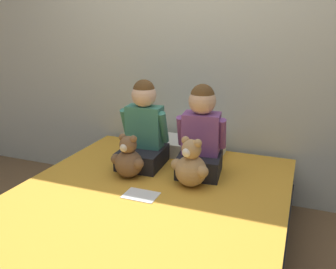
# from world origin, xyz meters

# --- Properties ---
(ground_plane) EXTENTS (14.00, 14.00, 0.00)m
(ground_plane) POSITION_xyz_m (0.00, 0.00, 0.00)
(ground_plane) COLOR brown
(wall_behind_bed) EXTENTS (8.00, 0.06, 2.50)m
(wall_behind_bed) POSITION_xyz_m (0.00, 1.08, 1.25)
(wall_behind_bed) COLOR beige
(wall_behind_bed) RESTS_ON ground_plane
(bed) EXTENTS (1.69, 2.01, 0.42)m
(bed) POSITION_xyz_m (0.00, 0.00, 0.21)
(bed) COLOR #2D2D33
(bed) RESTS_ON ground_plane
(child_on_left) EXTENTS (0.36, 0.37, 0.63)m
(child_on_left) POSITION_xyz_m (-0.22, 0.50, 0.69)
(child_on_left) COLOR black
(child_on_left) RESTS_ON bed
(child_on_right) EXTENTS (0.35, 0.34, 0.63)m
(child_on_right) POSITION_xyz_m (0.21, 0.50, 0.70)
(child_on_right) COLOR black
(child_on_right) RESTS_ON bed
(teddy_bear_held_by_left_child) EXTENTS (0.25, 0.19, 0.30)m
(teddy_bear_held_by_left_child) POSITION_xyz_m (-0.22, 0.25, 0.55)
(teddy_bear_held_by_left_child) COLOR brown
(teddy_bear_held_by_left_child) RESTS_ON bed
(teddy_bear_held_by_right_child) EXTENTS (0.27, 0.21, 0.33)m
(teddy_bear_held_by_right_child) POSITION_xyz_m (0.21, 0.27, 0.56)
(teddy_bear_held_by_right_child) COLOR tan
(teddy_bear_held_by_right_child) RESTS_ON bed
(pillow_at_headboard) EXTENTS (0.59, 0.31, 0.11)m
(pillow_at_headboard) POSITION_xyz_m (0.00, 0.82, 0.48)
(pillow_at_headboard) COLOR silver
(pillow_at_headboard) RESTS_ON bed
(sign_card) EXTENTS (0.21, 0.15, 0.00)m
(sign_card) POSITION_xyz_m (-0.03, 0.03, 0.42)
(sign_card) COLOR white
(sign_card) RESTS_ON bed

